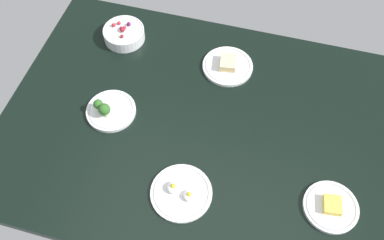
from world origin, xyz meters
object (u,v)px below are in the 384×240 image
bowl_berries (124,34)px  plate_broccoli (110,110)px  plate_eggs (181,192)px  plate_cheese (331,207)px  plate_sandwich (228,65)px

bowl_berries → plate_broccoli: size_ratio=0.93×
plate_eggs → plate_broccoli: (-35.25, 24.42, 0.81)cm
plate_eggs → plate_cheese: size_ratio=1.15×
plate_cheese → plate_broccoli: plate_broccoli is taller
plate_sandwich → plate_broccoli: size_ratio=1.09×
bowl_berries → plate_broccoli: 38.59cm
plate_sandwich → plate_cheese: 67.83cm
plate_cheese → plate_eggs: bearing=-170.5°
plate_sandwich → plate_broccoli: 50.99cm
plate_broccoli → bowl_berries: bearing=102.0°
plate_broccoli → plate_eggs: bearing=-34.7°
plate_eggs → bowl_berries: bearing=124.8°
plate_eggs → plate_broccoli: size_ratio=1.12×
plate_broccoli → plate_sandwich: bearing=41.2°
plate_sandwich → plate_cheese: bearing=-47.2°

